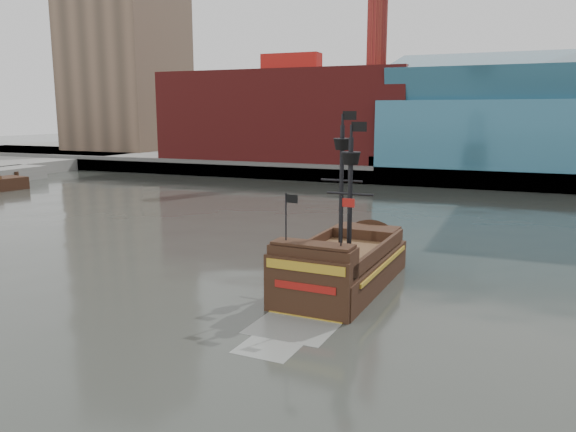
% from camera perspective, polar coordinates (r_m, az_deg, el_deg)
% --- Properties ---
extents(ground, '(400.00, 400.00, 0.00)m').
position_cam_1_polar(ground, '(25.11, -16.38, -14.21)').
color(ground, '#262823').
rests_on(ground, ground).
extents(promenade_far, '(220.00, 60.00, 2.00)m').
position_cam_1_polar(promenade_far, '(110.90, 14.97, 5.30)').
color(promenade_far, slate).
rests_on(promenade_far, ground).
extents(seawall, '(220.00, 1.00, 2.60)m').
position_cam_1_polar(seawall, '(81.87, 12.14, 3.91)').
color(seawall, '#4C4C49').
rests_on(seawall, ground).
extents(skyline, '(149.00, 45.00, 62.00)m').
position_cam_1_polar(skyline, '(103.52, 18.02, 17.88)').
color(skyline, brown).
rests_on(skyline, promenade_far).
extents(pirate_ship, '(5.25, 15.08, 11.16)m').
position_cam_1_polar(pirate_ship, '(33.82, 5.57, -5.54)').
color(pirate_ship, black).
rests_on(pirate_ship, ground).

